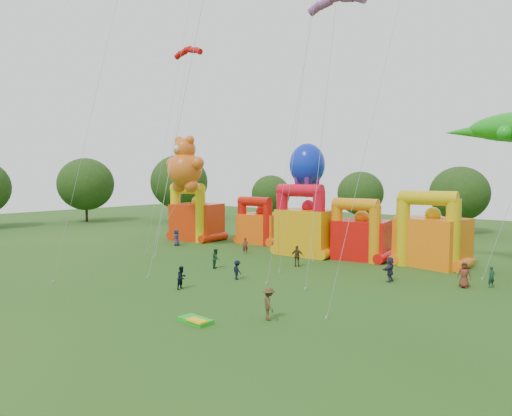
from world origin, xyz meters
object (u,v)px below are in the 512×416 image
Objects in this scene: octopus_kite at (309,200)px; spectator_4 at (297,256)px; spectator_0 at (177,237)px; bouncy_castle_0 at (195,219)px; bouncy_castle_2 at (307,228)px; teddy_bear_kite at (178,188)px.

octopus_kite is 6.13× the size of spectator_4.
spectator_0 reaches higher than spectator_4.
bouncy_castle_2 is (17.16, -0.89, 0.04)m from bouncy_castle_0.
bouncy_castle_2 is 15.56m from teddy_bear_kite.
octopus_kite is at bearing 19.22° from teddy_bear_kite.
octopus_kite is at bearing 57.60° from bouncy_castle_2.
teddy_bear_kite is at bearing -27.50° from spectator_0.
octopus_kite is 16.69m from spectator_0.
bouncy_castle_0 is 0.57× the size of teddy_bear_kite.
spectator_4 is at bearing -66.26° from bouncy_castle_2.
teddy_bear_kite is at bearing -62.81° from bouncy_castle_0.
teddy_bear_kite is 6.04m from spectator_0.
bouncy_castle_0 is 3.80× the size of spectator_4.
teddy_bear_kite reaches higher than octopus_kite.
spectator_4 is (2.62, -5.95, -1.83)m from bouncy_castle_2.
spectator_4 is (2.50, -6.14, -4.73)m from octopus_kite.
bouncy_castle_0 is at bearing 177.67° from octopus_kite.
bouncy_castle_0 reaches higher than spectator_0.
teddy_bear_kite reaches higher than bouncy_castle_2.
teddy_bear_kite is 17.89m from spectator_4.
bouncy_castle_0 is 0.62× the size of octopus_kite.
octopus_kite is at bearing -2.33° from bouncy_castle_0.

